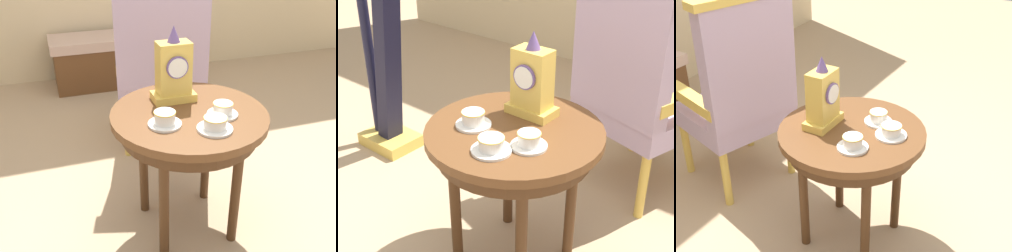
% 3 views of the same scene
% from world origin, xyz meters
% --- Properties ---
extents(ground_plane, '(10.00, 10.00, 0.00)m').
position_xyz_m(ground_plane, '(0.00, 0.00, 0.00)').
color(ground_plane, tan).
extents(side_table, '(0.67, 0.67, 0.62)m').
position_xyz_m(side_table, '(0.07, 0.02, 0.54)').
color(side_table, brown).
rests_on(side_table, ground).
extents(teacup_left, '(0.14, 0.14, 0.06)m').
position_xyz_m(teacup_left, '(-0.07, -0.06, 0.65)').
color(teacup_left, white).
rests_on(teacup_left, side_table).
extents(teacup_right, '(0.14, 0.14, 0.06)m').
position_xyz_m(teacup_right, '(0.11, -0.16, 0.64)').
color(teacup_right, white).
rests_on(teacup_right, side_table).
extents(teacup_center, '(0.13, 0.13, 0.06)m').
position_xyz_m(teacup_center, '(0.19, -0.05, 0.65)').
color(teacup_center, white).
rests_on(teacup_center, side_table).
extents(mantel_clock, '(0.19, 0.11, 0.34)m').
position_xyz_m(mantel_clock, '(0.04, 0.16, 0.76)').
color(mantel_clock, gold).
rests_on(mantel_clock, side_table).
extents(armchair, '(0.67, 0.66, 1.14)m').
position_xyz_m(armchair, '(0.18, 0.78, 0.59)').
color(armchair, '#B299B7').
rests_on(armchair, ground).
extents(harp, '(0.40, 0.24, 1.80)m').
position_xyz_m(harp, '(-1.05, 0.29, 0.73)').
color(harp, gold).
rests_on(harp, ground).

